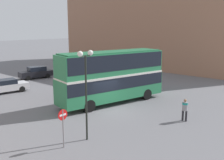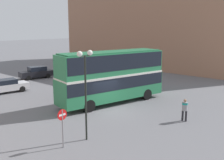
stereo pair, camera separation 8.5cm
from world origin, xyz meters
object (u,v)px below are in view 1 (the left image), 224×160
(parked_car_kerb_near, at_px, (6,86))
(street_lamp_twin_globe, at_px, (86,76))
(double_decker_bus, at_px, (112,74))
(parked_car_kerb_far, at_px, (36,73))
(no_entry_sign, at_px, (63,122))
(pedestrian_foreground, at_px, (185,108))

(parked_car_kerb_near, relative_size, street_lamp_twin_globe, 0.83)
(street_lamp_twin_globe, bearing_deg, double_decker_bus, 30.39)
(double_decker_bus, distance_m, parked_car_kerb_far, 16.27)
(double_decker_bus, relative_size, no_entry_sign, 4.61)
(double_decker_bus, relative_size, parked_car_kerb_near, 2.33)
(parked_car_kerb_far, distance_m, no_entry_sign, 23.01)
(no_entry_sign, bearing_deg, pedestrian_foreground, -20.59)
(double_decker_bus, bearing_deg, pedestrian_foreground, -77.78)
(double_decker_bus, relative_size, pedestrian_foreground, 6.31)
(pedestrian_foreground, height_order, street_lamp_twin_globe, street_lamp_twin_globe)
(double_decker_bus, xyz_separation_m, street_lamp_twin_globe, (-7.38, -4.33, 1.36))
(no_entry_sign, bearing_deg, parked_car_kerb_far, 61.03)
(parked_car_kerb_far, relative_size, street_lamp_twin_globe, 0.83)
(pedestrian_foreground, height_order, no_entry_sign, no_entry_sign)
(parked_car_kerb_near, height_order, street_lamp_twin_globe, street_lamp_twin_globe)
(pedestrian_foreground, xyz_separation_m, street_lamp_twin_globe, (-7.29, 3.15, 3.10))
(parked_car_kerb_far, bearing_deg, no_entry_sign, 73.10)
(parked_car_kerb_far, xyz_separation_m, no_entry_sign, (-11.14, -20.12, 0.79))
(double_decker_bus, xyz_separation_m, no_entry_sign, (-9.07, -4.10, -1.19))
(parked_car_kerb_far, height_order, street_lamp_twin_globe, street_lamp_twin_globe)
(pedestrian_foreground, relative_size, street_lamp_twin_globe, 0.31)
(pedestrian_foreground, distance_m, parked_car_kerb_far, 23.60)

